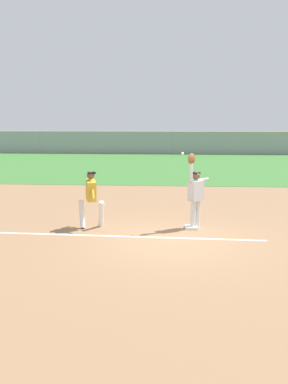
{
  "coord_description": "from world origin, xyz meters",
  "views": [
    {
      "loc": [
        -0.03,
        -10.57,
        3.3
      ],
      "look_at": [
        -0.86,
        1.62,
        1.05
      ],
      "focal_mm": 37.99,
      "sensor_mm": 36.0,
      "label": 1
    }
  ],
  "objects_px": {
    "parked_car_blue": "(230,144)",
    "fielder": "(195,192)",
    "parked_car_red": "(74,143)",
    "baseball": "(183,153)",
    "runner": "(91,195)",
    "parked_car_silver": "(183,144)",
    "first_base": "(191,227)",
    "parked_car_white": "(129,143)"
  },
  "relations": [
    {
      "from": "first_base",
      "to": "runner",
      "type": "bearing_deg",
      "value": -178.25
    },
    {
      "from": "first_base",
      "to": "parked_car_red",
      "type": "distance_m",
      "value": 31.2
    },
    {
      "from": "parked_car_silver",
      "to": "fielder",
      "type": "bearing_deg",
      "value": -85.67
    },
    {
      "from": "runner",
      "to": "parked_car_blue",
      "type": "xyz_separation_m",
      "value": [
        8.32,
        29.99,
        -0.32
      ]
    },
    {
      "from": "fielder",
      "to": "parked_car_red",
      "type": "relative_size",
      "value": 0.52
    },
    {
      "from": "runner",
      "to": "parked_car_blue",
      "type": "relative_size",
      "value": 0.39
    },
    {
      "from": "parked_car_white",
      "to": "parked_car_blue",
      "type": "distance_m",
      "value": 10.35
    },
    {
      "from": "first_base",
      "to": "parked_car_white",
      "type": "distance_m",
      "value": 30.36
    },
    {
      "from": "first_base",
      "to": "parked_car_white",
      "type": "height_order",
      "value": "parked_car_white"
    },
    {
      "from": "fielder",
      "to": "parked_car_red",
      "type": "height_order",
      "value": "fielder"
    },
    {
      "from": "parked_car_red",
      "to": "parked_car_blue",
      "type": "xyz_separation_m",
      "value": [
        15.94,
        0.58,
        0.0
      ]
    },
    {
      "from": "runner",
      "to": "parked_car_white",
      "type": "bearing_deg",
      "value": 74.19
    },
    {
      "from": "runner",
      "to": "parked_car_red",
      "type": "height_order",
      "value": "runner"
    },
    {
      "from": "fielder",
      "to": "parked_car_white",
      "type": "relative_size",
      "value": 0.5
    },
    {
      "from": "baseball",
      "to": "parked_car_blue",
      "type": "relative_size",
      "value": 0.02
    },
    {
      "from": "fielder",
      "to": "parked_car_silver",
      "type": "xyz_separation_m",
      "value": [
        0.43,
        29.21,
        -0.45
      ]
    },
    {
      "from": "runner",
      "to": "parked_car_red",
      "type": "relative_size",
      "value": 0.39
    },
    {
      "from": "runner",
      "to": "baseball",
      "type": "xyz_separation_m",
      "value": [
        2.71,
        -0.05,
        1.28
      ]
    },
    {
      "from": "runner",
      "to": "parked_car_silver",
      "type": "relative_size",
      "value": 0.38
    },
    {
      "from": "parked_car_blue",
      "to": "fielder",
      "type": "bearing_deg",
      "value": -99.36
    },
    {
      "from": "runner",
      "to": "fielder",
      "type": "bearing_deg",
      "value": -17.05
    },
    {
      "from": "first_base",
      "to": "baseball",
      "type": "xyz_separation_m",
      "value": [
        -0.3,
        -0.15,
        2.24
      ]
    },
    {
      "from": "parked_car_red",
      "to": "baseball",
      "type": "bearing_deg",
      "value": -70.16
    },
    {
      "from": "fielder",
      "to": "baseball",
      "type": "relative_size",
      "value": 30.81
    },
    {
      "from": "fielder",
      "to": "parked_car_blue",
      "type": "xyz_separation_m",
      "value": [
        5.2,
        29.85,
        -0.45
      ]
    },
    {
      "from": "first_base",
      "to": "runner",
      "type": "relative_size",
      "value": 0.22
    },
    {
      "from": "parked_car_silver",
      "to": "parked_car_blue",
      "type": "xyz_separation_m",
      "value": [
        4.77,
        0.64,
        0.0
      ]
    },
    {
      "from": "first_base",
      "to": "parked_car_silver",
      "type": "distance_m",
      "value": 29.27
    },
    {
      "from": "runner",
      "to": "parked_car_white",
      "type": "relative_size",
      "value": 0.38
    },
    {
      "from": "baseball",
      "to": "runner",
      "type": "bearing_deg",
      "value": 178.87
    },
    {
      "from": "parked_car_red",
      "to": "parked_car_silver",
      "type": "relative_size",
      "value": 0.97
    },
    {
      "from": "first_base",
      "to": "baseball",
      "type": "relative_size",
      "value": 5.14
    },
    {
      "from": "runner",
      "to": "parked_car_silver",
      "type": "distance_m",
      "value": 29.57
    },
    {
      "from": "parked_car_blue",
      "to": "runner",
      "type": "bearing_deg",
      "value": -104.98
    },
    {
      "from": "first_base",
      "to": "baseball",
      "type": "distance_m",
      "value": 2.27
    },
    {
      "from": "parked_car_white",
      "to": "parked_car_silver",
      "type": "bearing_deg",
      "value": -12.89
    },
    {
      "from": "runner",
      "to": "parked_car_white",
      "type": "distance_m",
      "value": 30.09
    },
    {
      "from": "runner",
      "to": "parked_car_blue",
      "type": "bearing_deg",
      "value": 54.82
    },
    {
      "from": "baseball",
      "to": "parked_car_red",
      "type": "relative_size",
      "value": 0.02
    },
    {
      "from": "first_base",
      "to": "fielder",
      "type": "xyz_separation_m",
      "value": [
        0.1,
        0.05,
        1.08
      ]
    },
    {
      "from": "runner",
      "to": "parked_car_white",
      "type": "height_order",
      "value": "runner"
    },
    {
      "from": "parked_car_white",
      "to": "parked_car_silver",
      "type": "distance_m",
      "value": 5.62
    }
  ]
}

